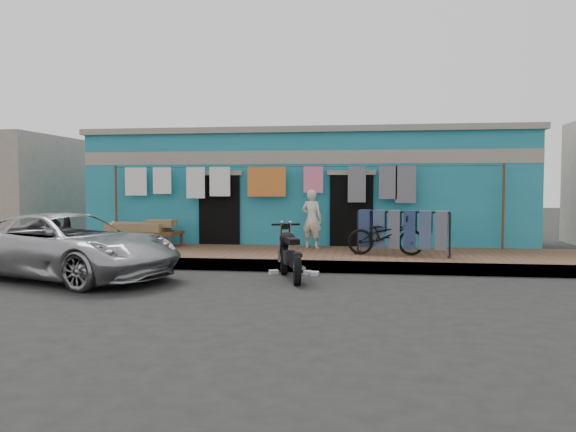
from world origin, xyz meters
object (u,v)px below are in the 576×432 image
at_px(seated_person, 312,219).
at_px(jeans_rack, 403,232).
at_px(bicycle, 386,231).
at_px(motorcycle, 290,252).
at_px(charpoy, 145,233).
at_px(car, 68,245).

relative_size(seated_person, jeans_rack, 0.67).
bearing_deg(jeans_rack, bicycle, -172.26).
bearing_deg(motorcycle, charpoy, 124.11).
bearing_deg(bicycle, jeans_rack, -81.79).
xyz_separation_m(seated_person, bicycle, (1.79, -1.16, -0.19)).
xyz_separation_m(car, motorcycle, (4.28, 0.51, -0.13)).
distance_m(car, bicycle, 6.70).
distance_m(bicycle, charpoy, 6.21).
bearing_deg(charpoy, jeans_rack, -8.79).
xyz_separation_m(car, charpoy, (0.06, 3.68, -0.08)).
bearing_deg(car, seated_person, -30.77).
bearing_deg(seated_person, jeans_rack, 171.51).
xyz_separation_m(car, jeans_rack, (6.54, 2.68, 0.11)).
distance_m(seated_person, charpoy, 4.34).
height_order(seated_person, charpoy, seated_person).
distance_m(charpoy, jeans_rack, 6.57).
distance_m(car, motorcycle, 4.32).
relative_size(car, charpoy, 2.33).
height_order(car, jeans_rack, car).
height_order(bicycle, jeans_rack, bicycle).
height_order(car, bicycle, bicycle).
bearing_deg(charpoy, seated_person, 1.46).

